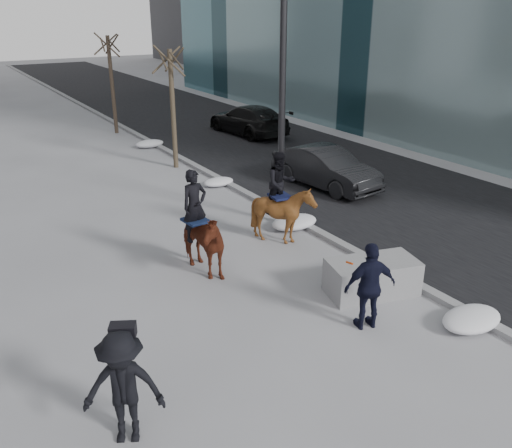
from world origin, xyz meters
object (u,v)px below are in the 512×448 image
car_near (326,168)px  mounted_left (198,236)px  mounted_right (282,207)px  planter (372,277)px

car_near → mounted_left: 7.38m
mounted_right → planter: bearing=-88.5°
planter → mounted_right: 3.35m
planter → mounted_right: size_ratio=0.80×
mounted_left → planter: bearing=-46.2°
car_near → mounted_left: bearing=-157.9°
planter → car_near: size_ratio=0.47×
planter → mounted_right: mounted_right is taller
car_near → mounted_right: size_ratio=1.71×
planter → car_near: 7.39m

